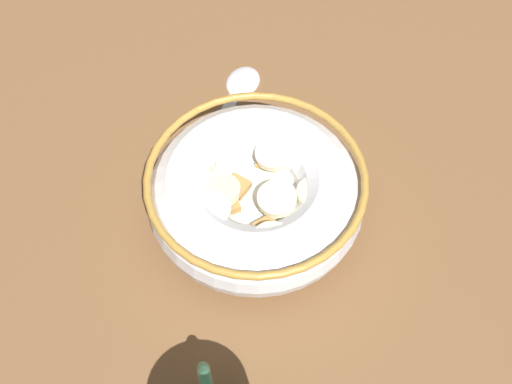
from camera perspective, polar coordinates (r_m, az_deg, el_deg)
ground_plane at (r=54.55cm, az=-0.00°, el=-2.32°), size 116.03×116.03×2.00cm
cereal_bowl at (r=51.36cm, az=-0.01°, el=-0.16°), size 16.39×16.39×5.13cm
spoon at (r=60.30cm, az=-2.02°, el=7.69°), size 13.93×10.34×0.80cm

